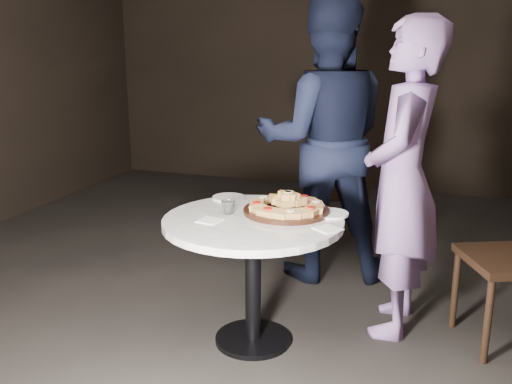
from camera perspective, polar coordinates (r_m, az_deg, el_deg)
floor at (r=3.34m, az=2.31°, el=-13.84°), size 7.00×7.00×0.00m
table at (r=3.01m, az=-0.30°, el=-5.05°), size 1.12×1.12×0.71m
serving_board at (r=3.07m, az=3.06°, el=-1.88°), size 0.50×0.50×0.02m
focaccia_pile at (r=3.06m, az=3.13°, el=-1.16°), size 0.41×0.41×0.11m
plate_left at (r=3.35m, az=-2.74°, el=-0.55°), size 0.25×0.25×0.01m
plate_right at (r=3.06m, az=7.43°, el=-2.15°), size 0.24×0.24×0.01m
water_glass at (r=3.05m, az=-2.79°, el=-1.52°), size 0.10×0.10×0.07m
napkin_near at (r=2.94m, az=-4.66°, el=-2.85°), size 0.13×0.13×0.01m
napkin_far at (r=2.82m, az=7.20°, el=-3.67°), size 0.16×0.16×0.01m
chair_far at (r=4.51m, az=8.44°, el=0.49°), size 0.52×0.54×0.87m
diner_navy at (r=3.89m, az=6.80°, el=5.12°), size 1.10×0.97×1.91m
diner_teal at (r=3.20m, az=14.44°, el=1.13°), size 0.43×0.64×1.74m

